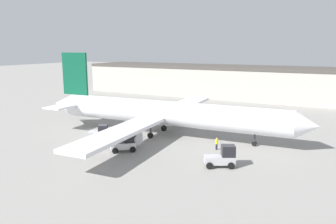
% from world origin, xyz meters
% --- Properties ---
extents(ground_plane, '(400.00, 400.00, 0.00)m').
position_xyz_m(ground_plane, '(0.00, 0.00, 0.00)').
color(ground_plane, gray).
extents(terminal_building, '(82.92, 16.18, 8.56)m').
position_xyz_m(terminal_building, '(-5.28, 45.13, 4.29)').
color(terminal_building, '#ADA89E').
rests_on(terminal_building, ground_plane).
extents(airplane, '(44.33, 41.03, 12.77)m').
position_xyz_m(airplane, '(-1.10, -0.07, 3.59)').
color(airplane, white).
rests_on(airplane, ground_plane).
extents(ground_crew_worker, '(0.37, 0.37, 1.68)m').
position_xyz_m(ground_crew_worker, '(9.16, -3.29, 0.90)').
color(ground_crew_worker, '#1E2338').
rests_on(ground_crew_worker, ground_plane).
extents(baggage_tug, '(3.35, 3.00, 2.18)m').
position_xyz_m(baggage_tug, '(-8.33, -6.42, 1.01)').
color(baggage_tug, '#B2B2B7').
rests_on(baggage_tug, ground_plane).
extents(belt_loader_truck, '(3.47, 3.37, 2.44)m').
position_xyz_m(belt_loader_truck, '(-1.43, -9.59, 1.14)').
color(belt_loader_truck, silver).
rests_on(belt_loader_truck, ground_plane).
extents(pushback_tug, '(3.79, 3.06, 2.59)m').
position_xyz_m(pushback_tug, '(11.91, -9.15, 1.17)').
color(pushback_tug, '#B2B2B7').
rests_on(pushback_tug, ground_plane).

